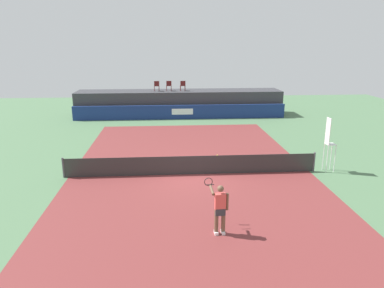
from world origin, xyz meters
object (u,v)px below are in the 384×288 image
(umpire_chair, at_px, (329,141))
(net_post_near, at_px, (63,168))
(net_post_far, at_px, (314,162))
(spectator_chair_far_left, at_px, (157,85))
(tennis_player, at_px, (220,208))
(spectator_chair_left, at_px, (169,85))
(spectator_chair_center, at_px, (183,85))
(tennis_ball, at_px, (217,155))

(umpire_chair, relative_size, net_post_near, 2.76)
(net_post_far, bearing_deg, spectator_chair_far_left, 118.57)
(umpire_chair, xyz_separation_m, tennis_player, (-6.32, -5.82, -0.63))
(spectator_chair_left, xyz_separation_m, umpire_chair, (7.78, -15.12, -1.11))
(tennis_player, bearing_deg, spectator_chair_center, 90.65)
(spectator_chair_center, relative_size, tennis_player, 0.50)
(spectator_chair_left, height_order, umpire_chair, spectator_chair_left)
(net_post_near, xyz_separation_m, tennis_ball, (7.89, 2.92, -0.46))
(spectator_chair_far_left, height_order, spectator_chair_left, same)
(spectator_chair_center, distance_m, net_post_far, 16.32)
(umpire_chair, bearing_deg, tennis_player, -137.36)
(umpire_chair, bearing_deg, net_post_near, 179.98)
(spectator_chair_far_left, bearing_deg, umpire_chair, -59.55)
(spectator_chair_far_left, distance_m, umpire_chair, 17.48)
(umpire_chair, relative_size, net_post_far, 2.76)
(spectator_chair_center, xyz_separation_m, umpire_chair, (6.56, -15.06, -1.11))
(spectator_chair_left, xyz_separation_m, tennis_player, (1.46, -20.94, -1.73))
(spectator_chair_center, xyz_separation_m, tennis_player, (0.24, -20.88, -1.73))
(umpire_chair, distance_m, net_post_far, 1.27)
(spectator_chair_left, distance_m, tennis_ball, 12.75)
(umpire_chair, distance_m, tennis_player, 8.62)
(spectator_chair_center, distance_m, tennis_ball, 12.50)
(spectator_chair_center, height_order, tennis_player, spectator_chair_center)
(umpire_chair, height_order, net_post_near, umpire_chair)
(tennis_player, height_order, tennis_ball, tennis_player)
(spectator_chair_left, bearing_deg, spectator_chair_far_left, -175.89)
(spectator_chair_far_left, bearing_deg, tennis_player, -83.11)
(net_post_near, distance_m, tennis_player, 8.92)
(spectator_chair_left, distance_m, spectator_chair_center, 1.22)
(spectator_chair_far_left, distance_m, tennis_ball, 12.94)
(tennis_player, xyz_separation_m, tennis_ball, (1.16, 8.75, -0.92))
(spectator_chair_far_left, relative_size, net_post_near, 0.89)
(net_post_near, distance_m, tennis_ball, 8.43)
(spectator_chair_far_left, xyz_separation_m, umpire_chair, (8.84, -15.04, -1.11))
(spectator_chair_left, relative_size, net_post_near, 0.89)
(spectator_chair_left, xyz_separation_m, net_post_near, (-5.28, -15.11, -2.19))
(spectator_chair_left, xyz_separation_m, tennis_ball, (2.61, -12.19, -2.66))
(net_post_near, bearing_deg, spectator_chair_left, 70.75)
(spectator_chair_far_left, xyz_separation_m, spectator_chair_center, (2.28, 0.02, 0.00))
(net_post_near, relative_size, net_post_far, 1.00)
(spectator_chair_far_left, distance_m, spectator_chair_left, 1.07)
(spectator_chair_far_left, xyz_separation_m, spectator_chair_left, (1.06, 0.08, 0.00))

